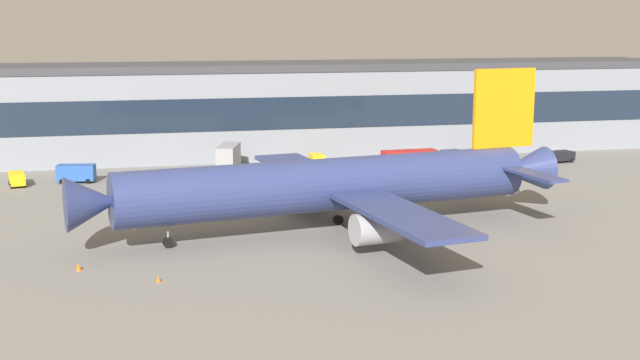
{
  "coord_description": "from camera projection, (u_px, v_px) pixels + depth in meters",
  "views": [
    {
      "loc": [
        -18.42,
        -85.31,
        22.65
      ],
      "look_at": [
        1.42,
        3.8,
        5.0
      ],
      "focal_mm": 46.45,
      "sensor_mm": 36.0,
      "label": 1
    }
  ],
  "objects": [
    {
      "name": "ground_plane",
      "position": [
        315.0,
        232.0,
        89.99
      ],
      "size": [
        600.0,
        600.0,
        0.0
      ],
      "primitive_type": "plane",
      "color": "slate"
    },
    {
      "name": "crew_van",
      "position": [
        77.0,
        172.0,
        117.22
      ],
      "size": [
        5.49,
        3.02,
        2.55
      ],
      "color": "#2651A5",
      "rests_on": "ground_plane"
    },
    {
      "name": "pushback_tractor",
      "position": [
        559.0,
        156.0,
        134.12
      ],
      "size": [
        5.26,
        3.62,
        1.75
      ],
      "color": "black",
      "rests_on": "ground_plane"
    },
    {
      "name": "terminal_building",
      "position": [
        248.0,
        109.0,
        140.27
      ],
      "size": [
        149.5,
        17.03,
        15.62
      ],
      "color": "gray",
      "rests_on": "ground_plane"
    },
    {
      "name": "baggage_tug",
      "position": [
        317.0,
        159.0,
        130.65
      ],
      "size": [
        2.12,
        3.61,
        1.85
      ],
      "color": "yellow",
      "rests_on": "ground_plane"
    },
    {
      "name": "airliner",
      "position": [
        336.0,
        184.0,
        89.43
      ],
      "size": [
        55.53,
        47.44,
        17.23
      ],
      "color": "navy",
      "rests_on": "ground_plane"
    },
    {
      "name": "catering_truck",
      "position": [
        228.0,
        157.0,
        124.88
      ],
      "size": [
        4.52,
        7.64,
        4.15
      ],
      "color": "gray",
      "rests_on": "ground_plane"
    },
    {
      "name": "fuel_truck",
      "position": [
        411.0,
        160.0,
        125.09
      ],
      "size": [
        8.49,
        3.08,
        3.35
      ],
      "color": "red",
      "rests_on": "ground_plane"
    },
    {
      "name": "traffic_cone_0",
      "position": [
        79.0,
        267.0,
        76.17
      ],
      "size": [
        0.56,
        0.56,
        0.7
      ],
      "primitive_type": "cone",
      "color": "#F2590C",
      "rests_on": "ground_plane"
    },
    {
      "name": "follow_me_car",
      "position": [
        17.0,
        178.0,
        114.87
      ],
      "size": [
        2.8,
        4.7,
        1.85
      ],
      "color": "yellow",
      "rests_on": "ground_plane"
    },
    {
      "name": "traffic_cone_1",
      "position": [
        158.0,
        279.0,
        72.83
      ],
      "size": [
        0.44,
        0.44,
        0.56
      ],
      "primitive_type": "cone",
      "color": "#F2590C",
      "rests_on": "ground_plane"
    },
    {
      "name": "belt_loader",
      "position": [
        481.0,
        154.0,
        135.38
      ],
      "size": [
        6.68,
        4.3,
        1.95
      ],
      "color": "#2651A5",
      "rests_on": "ground_plane"
    }
  ]
}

